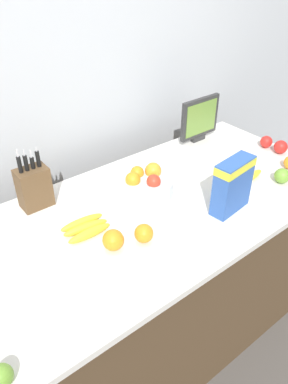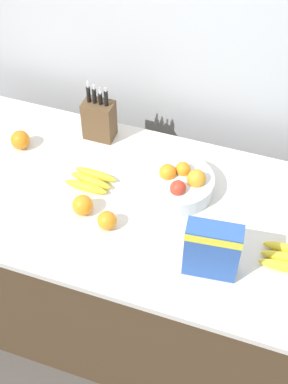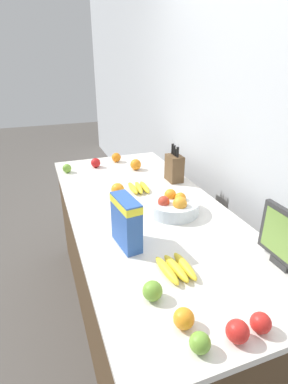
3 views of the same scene
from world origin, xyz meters
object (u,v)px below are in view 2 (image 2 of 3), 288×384
Objects in this scene: cereal_box at (212,248)px; orange_mid_left at (107,220)px; knife_block at (99,119)px; orange_near_bowl at (83,205)px; banana_bunch_right at (91,180)px; orange_front_right at (20,140)px; banana_bunch_left at (286,258)px; fruit_bowl at (179,183)px.

cereal_box is 0.45m from orange_mid_left.
orange_near_bowl is at bearing -76.34° from knife_block.
orange_front_right is (-0.39, 0.11, 0.02)m from banana_bunch_right.
banana_bunch_right is at bearing 171.36° from banana_bunch_left.
fruit_bowl is at bearing 115.97° from cereal_box.
orange_mid_left is 0.62m from orange_front_right.
orange_near_bowl is at bearing 162.13° from orange_mid_left.
banana_bunch_right is at bearing -166.97° from fruit_bowl.
orange_front_right is at bearing 152.44° from cereal_box.
knife_block is 3.46× the size of orange_front_right.
cereal_box reaches higher than banana_bunch_left.
cereal_box reaches higher than orange_front_right.
cereal_box is at bearing -9.03° from orange_mid_left.
orange_mid_left is at bearing -64.86° from knife_block.
cereal_box is 1.20× the size of banana_bunch_right.
orange_front_right is 1.02× the size of orange_near_bowl.
orange_mid_left is 0.89× the size of orange_front_right.
orange_front_right reaches higher than banana_bunch_right.
knife_block is 1.02m from banana_bunch_left.
orange_mid_left is at bearing -126.97° from fruit_bowl.
banana_bunch_left is at bearing 20.55° from cereal_box.
banana_bunch_left reaches higher than banana_bunch_right.
orange_front_right is (-0.54, 0.30, 0.00)m from orange_mid_left.
orange_mid_left is at bearing -174.56° from banana_bunch_left.
fruit_bowl is 0.41m from orange_near_bowl.
fruit_bowl is 0.37m from banana_bunch_right.
orange_near_bowl is (-0.33, -0.24, -0.00)m from fruit_bowl.
banana_bunch_right is (-0.36, -0.08, -0.03)m from fruit_bowl.
cereal_box is 1.26× the size of banana_bunch_left.
orange_near_bowl is (0.42, -0.26, -0.00)m from orange_front_right.
fruit_bowl is at bearing 156.32° from banana_bunch_left.
knife_block is 1.21× the size of cereal_box.
orange_mid_left reaches higher than banana_bunch_right.
orange_near_bowl is at bearing -78.43° from banana_bunch_right.
fruit_bowl reaches higher than orange_mid_left.
orange_near_bowl reaches higher than orange_mid_left.
banana_bunch_left is at bearing 1.92° from orange_near_bowl.
fruit_bowl is at bearing 13.03° from banana_bunch_right.
orange_mid_left reaches higher than banana_bunch_left.
cereal_box is at bearing -152.80° from banana_bunch_left.
knife_block is at bearing 115.14° from orange_mid_left.
cereal_box is 0.32m from banana_bunch_left.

